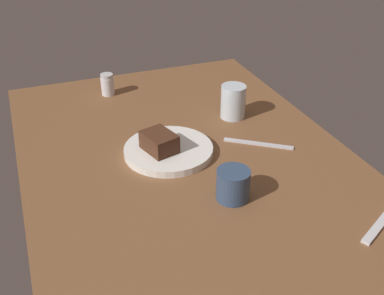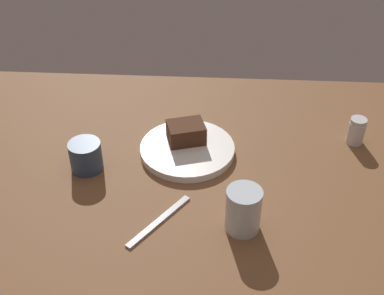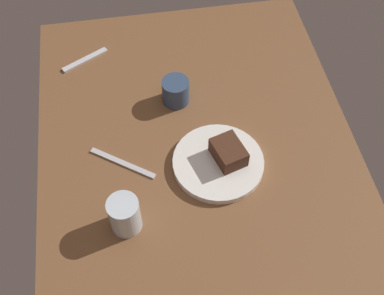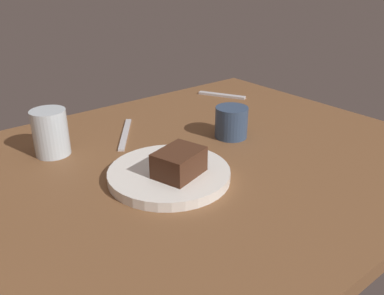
# 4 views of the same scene
# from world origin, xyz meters

# --- Properties ---
(dining_table) EXTENTS (1.20, 0.84, 0.03)m
(dining_table) POSITION_xyz_m (0.00, 0.00, 0.01)
(dining_table) COLOR brown
(dining_table) RESTS_ON ground
(dessert_plate) EXTENTS (0.24, 0.24, 0.02)m
(dessert_plate) POSITION_xyz_m (0.02, 0.04, 0.04)
(dessert_plate) COLOR white
(dessert_plate) RESTS_ON dining_table
(chocolate_cake_slice) EXTENTS (0.11, 0.09, 0.05)m
(chocolate_cake_slice) POSITION_xyz_m (0.02, 0.07, 0.07)
(chocolate_cake_slice) COLOR #472819
(chocolate_cake_slice) RESTS_ON dessert_plate
(water_glass) EXTENTS (0.07, 0.07, 0.10)m
(water_glass) POSITION_xyz_m (0.15, -0.21, 0.08)
(water_glass) COLOR silver
(water_glass) RESTS_ON dining_table
(coffee_cup) EXTENTS (0.08, 0.08, 0.07)m
(coffee_cup) POSITION_xyz_m (-0.21, -0.03, 0.07)
(coffee_cup) COLOR #334766
(coffee_cup) RESTS_ON dining_table
(dessert_spoon) EXTENTS (0.09, 0.14, 0.01)m
(dessert_spoon) POSITION_xyz_m (-0.41, -0.28, 0.03)
(dessert_spoon) COLOR silver
(dessert_spoon) RESTS_ON dining_table
(butter_knife) EXTENTS (0.12, 0.16, 0.01)m
(butter_knife) POSITION_xyz_m (-0.02, -0.20, 0.03)
(butter_knife) COLOR silver
(butter_knife) RESTS_ON dining_table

